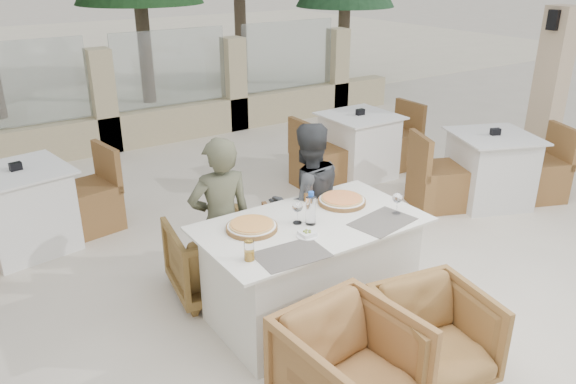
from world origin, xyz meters
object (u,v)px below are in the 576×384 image
water_bottle (311,208)px  bg_table_a (24,210)px  wine_glass_corner (397,202)px  bg_table_b (359,146)px  pizza_left (252,227)px  wine_glass_centre (297,211)px  armchair_far_right (306,238)px  pizza_right (342,200)px  beer_glass_right (308,193)px  armchair_near_right (434,336)px  dining_table (311,270)px  olive_dish (307,233)px  armchair_near_left (350,369)px  diner_right (307,202)px  diner_left (221,223)px  armchair_far_left (213,257)px  beer_glass_left (249,251)px  bg_table_c (490,169)px

water_bottle → bg_table_a: 2.81m
wine_glass_corner → bg_table_b: size_ratio=0.11×
pizza_left → water_bottle: water_bottle is taller
wine_glass_centre → bg_table_a: wine_glass_centre is taller
wine_glass_centre → armchair_far_right: bearing=49.5°
pizza_left → pizza_right: size_ratio=0.98×
beer_glass_right → armchair_near_right: size_ratio=0.21×
wine_glass_centre → beer_glass_right: (0.29, 0.27, -0.02)m
pizza_right → armchair_far_right: bearing=91.7°
dining_table → armchair_near_right: 1.00m
bg_table_a → armchair_far_right: bearing=-50.6°
pizza_left → wine_glass_corner: (1.01, -0.36, 0.07)m
pizza_left → armchair_far_right: size_ratio=0.57×
water_bottle → bg_table_a: size_ratio=0.15×
wine_glass_corner → bg_table_a: size_ratio=0.11×
beer_glass_right → bg_table_a: 2.67m
pizza_right → dining_table: bearing=-159.2°
water_bottle → dining_table: bearing=34.5°
bg_table_b → olive_dish: bearing=-136.2°
wine_glass_centre → bg_table_b: (2.28, 2.00, -0.48)m
beer_glass_right → armchair_near_right: beer_glass_right is taller
armchair_near_right → bg_table_a: bearing=129.2°
armchair_near_left → diner_right: bearing=59.5°
wine_glass_corner → armchair_far_right: size_ratio=0.30×
wine_glass_centre → armchair_far_right: size_ratio=0.30×
pizza_right → armchair_near_right: (-0.13, -1.11, -0.49)m
armchair_far_right → armchair_near_left: 1.72m
pizza_right → bg_table_a: size_ratio=0.22×
pizza_left → wine_glass_centre: (0.32, -0.09, 0.07)m
pizza_left → armchair_near_right: bearing=-58.9°
diner_right → pizza_left: bearing=35.3°
wine_glass_corner → diner_left: diner_left is taller
wine_glass_centre → armchair_far_left: (-0.36, 0.65, -0.56)m
armchair_near_left → bg_table_a: 3.43m
armchair_near_right → diner_left: 1.70m
beer_glass_left → bg_table_b: beer_glass_left is taller
armchair_near_left → wine_glass_corner: bearing=31.6°
bg_table_b → armchair_near_left: bearing=-130.4°
armchair_near_left → bg_table_c: bearing=21.9°
pizza_left → beer_glass_right: 0.64m
wine_glass_corner → beer_glass_left: size_ratio=1.44×
pizza_right → armchair_far_left: pizza_right is taller
wine_glass_corner → armchair_near_right: (-0.34, -0.74, -0.56)m
wine_glass_corner → bg_table_c: (2.24, 0.87, -0.48)m
wine_glass_corner → dining_table: bearing=159.8°
water_bottle → beer_glass_right: bearing=56.9°
water_bottle → bg_table_b: bearing=43.0°
wine_glass_centre → beer_glass_right: bearing=43.5°
wine_glass_centre → bg_table_b: bearing=41.3°
olive_dish → wine_glass_centre: bearing=73.9°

